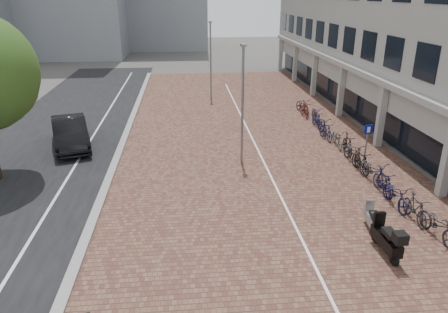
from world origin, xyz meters
TOP-DOWN VIEW (x-y plane):
  - ground at (0.00, 0.00)m, footprint 140.00×140.00m
  - plaza_brick at (2.00, 12.00)m, footprint 14.50×42.00m
  - street_asphalt at (-9.00, 12.00)m, footprint 8.00×50.00m
  - curb at (-5.10, 12.00)m, footprint 0.35×42.00m
  - lane_line at (-7.00, 12.00)m, footprint 0.12×44.00m
  - parking_line at (2.20, 12.00)m, footprint 0.10×30.00m
  - car_dark at (-7.79, 11.49)m, footprint 3.06×5.18m
  - scooter_front at (4.83, 1.70)m, footprint 0.64×1.46m
  - scooter_mid at (4.64, 0.28)m, footprint 0.59×1.77m
  - parking_sign at (6.89, 7.27)m, footprint 0.44×0.14m
  - lamp_near at (1.12, 8.53)m, footprint 0.12×0.12m
  - lamp_far at (0.51, 21.84)m, footprint 0.12×0.12m
  - bike_row at (6.58, 9.05)m, footprint 1.23×18.13m

SIDE VIEW (x-z plane):
  - ground at x=0.00m, z-range 0.00..0.00m
  - street_asphalt at x=-9.00m, z-range -0.01..0.02m
  - plaza_brick at x=2.00m, z-range -0.01..0.03m
  - lane_line at x=-7.00m, z-range 0.02..0.02m
  - parking_line at x=2.20m, z-range 0.03..0.04m
  - curb at x=-5.10m, z-range 0.00..0.14m
  - scooter_front at x=4.83m, z-range 0.00..0.97m
  - bike_row at x=6.58m, z-range 0.00..1.05m
  - scooter_mid at x=4.64m, z-range 0.00..1.21m
  - car_dark at x=-7.79m, z-range 0.00..1.61m
  - parking_sign at x=6.89m, z-range 0.33..2.45m
  - lamp_near at x=1.12m, z-range 0.00..5.64m
  - lamp_far at x=0.51m, z-range 0.00..5.80m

